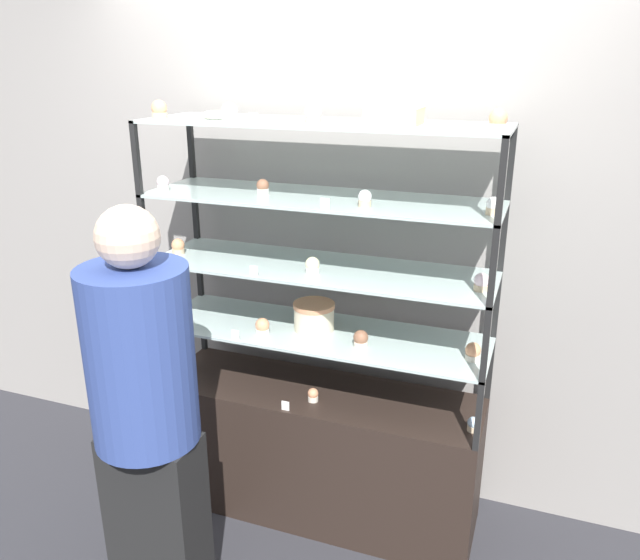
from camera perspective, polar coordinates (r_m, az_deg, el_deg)
The scene contains 34 objects.
ground_plane at distance 3.32m, azimuth 0.00°, elevation -20.01°, with size 20.00×20.00×0.00m, color #2D2D33.
back_wall at distance 3.03m, azimuth 2.45°, elevation 3.87°, with size 8.00×0.05×2.60m.
display_base at distance 3.13m, azimuth 0.00°, elevation -15.37°, with size 1.50×0.45×0.66m.
display_riser_lower at distance 2.82m, azimuth 0.00°, elevation -5.04°, with size 1.50×0.45×0.31m.
display_riser_middle at distance 2.70m, azimuth 0.00°, elevation 0.87°, with size 1.50×0.45×0.31m.
display_riser_upper at distance 2.62m, azimuth 0.00°, elevation 7.22°, with size 1.50×0.45×0.31m.
display_riser_top at distance 2.57m, azimuth 0.00°, elevation 13.90°, with size 1.50×0.45×0.31m.
layer_cake_centerpiece at distance 2.80m, azimuth -0.55°, elevation -3.35°, with size 0.19×0.19×0.13m.
sheet_cake_frosted at distance 2.48m, azimuth 6.79°, elevation 14.81°, with size 0.21×0.16×0.07m.
cupcake_0 at distance 3.18m, azimuth -12.40°, elevation -7.67°, with size 0.05×0.05×0.06m.
cupcake_1 at distance 2.86m, azimuth -0.60°, elevation -10.47°, with size 0.05×0.05×0.06m.
cupcake_2 at distance 2.73m, azimuth 13.82°, elevation -12.69°, with size 0.05×0.05×0.06m.
price_tag_0 at distance 2.80m, azimuth -3.18°, elevation -11.41°, with size 0.04×0.00×0.04m.
cupcake_3 at distance 3.04m, azimuth -12.72°, elevation -2.58°, with size 0.06×0.06×0.07m.
cupcake_4 at distance 2.78m, azimuth -5.29°, elevation -4.27°, with size 0.06×0.06×0.07m.
cupcake_5 at distance 2.66m, azimuth 3.75°, elevation -5.41°, with size 0.06×0.06×0.07m.
cupcake_6 at distance 2.62m, azimuth 13.81°, elevation -6.40°, with size 0.06×0.06×0.07m.
price_tag_1 at distance 2.75m, azimuth -7.74°, elevation -4.98°, with size 0.04×0.00×0.04m.
cupcake_7 at distance 2.95m, azimuth -12.84°, elevation 3.00°, with size 0.06×0.06×0.07m.
cupcake_8 at distance 2.61m, azimuth -0.73°, elevation 1.32°, with size 0.06×0.06×0.07m.
cupcake_9 at distance 2.49m, azimuth 14.55°, elevation -0.21°, with size 0.06×0.06×0.07m.
price_tag_2 at distance 2.59m, azimuth -6.06°, elevation 0.84°, with size 0.04×0.00×0.04m.
cupcake_10 at distance 2.82m, azimuth -14.16°, elevation 8.54°, with size 0.05×0.05×0.07m.
cupcake_11 at distance 2.67m, azimuth -5.26°, elevation 8.45°, with size 0.05×0.05×0.07m.
cupcake_12 at distance 2.44m, azimuth 4.12°, elevation 7.43°, with size 0.05×0.05×0.07m.
cupcake_13 at distance 2.40m, azimuth 15.54°, elevation 6.54°, with size 0.05×0.05×0.07m.
price_tag_3 at distance 2.39m, azimuth 0.46°, elevation 6.98°, with size 0.04×0.00×0.04m.
cupcake_14 at distance 2.81m, azimuth -14.49°, elevation 14.84°, with size 0.07×0.07×0.07m.
cupcake_15 at distance 2.61m, azimuth -8.27°, elevation 14.93°, with size 0.07×0.07×0.07m.
cupcake_16 at distance 2.53m, azimuth -0.64°, elevation 14.99°, with size 0.07×0.07×0.07m.
cupcake_17 at distance 2.34m, azimuth 15.97°, elevation 13.87°, with size 0.07×0.07×0.07m.
price_tag_4 at distance 2.46m, azimuth -6.12°, elevation 14.45°, with size 0.04×0.00×0.04m.
donut_glazed at distance 2.74m, azimuth -9.45°, elevation 14.68°, with size 0.11×0.11×0.03m.
customer_figure at distance 2.44m, azimuth -15.62°, elevation -11.39°, with size 0.39×0.39×1.67m.
Camera 1 is at (0.89, -2.40, 2.12)m, focal length 35.00 mm.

